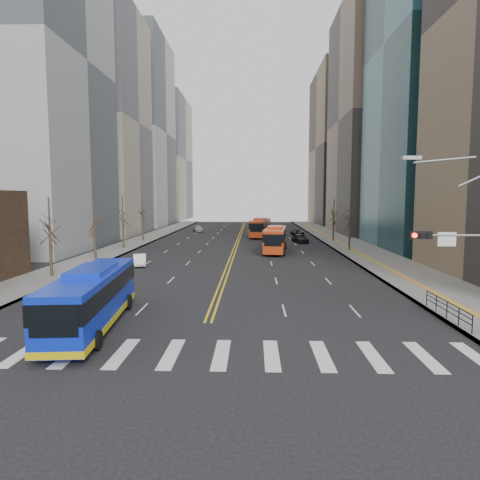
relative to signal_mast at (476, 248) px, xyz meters
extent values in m
plane|color=black|center=(-13.77, -2.00, -4.86)|extent=(220.00, 220.00, 0.00)
cube|color=slate|center=(3.73, 43.00, -4.78)|extent=(7.00, 130.00, 0.15)
cube|color=slate|center=(-30.27, 43.00, -4.78)|extent=(5.00, 130.00, 0.15)
cube|color=silver|center=(-22.04, -2.00, -4.85)|extent=(0.70, 4.00, 0.01)
cube|color=silver|center=(-19.67, -2.00, -4.85)|extent=(0.70, 4.00, 0.01)
cube|color=silver|center=(-17.31, -2.00, -4.85)|extent=(0.70, 4.00, 0.01)
cube|color=silver|center=(-14.95, -2.00, -4.85)|extent=(0.70, 4.00, 0.01)
cube|color=silver|center=(-12.58, -2.00, -4.85)|extent=(0.70, 4.00, 0.01)
cube|color=silver|center=(-10.22, -2.00, -4.85)|extent=(0.70, 4.00, 0.01)
cube|color=silver|center=(-7.86, -2.00, -4.85)|extent=(0.70, 4.00, 0.01)
cube|color=silver|center=(-5.49, -2.00, -4.85)|extent=(0.70, 4.00, 0.01)
cube|color=silver|center=(-3.13, -2.00, -4.85)|extent=(0.70, 4.00, 0.01)
cube|color=silver|center=(-0.77, -2.00, -4.85)|extent=(0.70, 4.00, 0.01)
cube|color=gold|center=(-13.97, 53.00, -4.85)|extent=(0.15, 100.00, 0.01)
cube|color=gold|center=(-13.57, 53.00, -4.85)|extent=(0.15, 100.00, 0.01)
cube|color=#959598|center=(-44.77, 38.00, 21.14)|extent=(22.00, 24.00, 52.00)
cube|color=gray|center=(-44.77, 64.00, 17.14)|extent=(22.00, 22.00, 44.00)
cube|color=#959598|center=(-43.77, 91.00, 19.14)|extent=(20.00, 26.00, 48.00)
cube|color=#30626D|center=(17.23, 42.00, 24.14)|extent=(20.00, 22.00, 58.00)
cube|color=#806A58|center=(16.23, 69.00, 18.14)|extent=(20.00, 26.00, 46.00)
cube|color=gray|center=(-42.77, 123.00, 15.14)|extent=(18.00, 30.00, 40.00)
cube|color=brown|center=(15.23, 101.00, 16.14)|extent=(18.00, 30.00, 42.00)
cylinder|color=slate|center=(-0.82, 0.00, 0.64)|extent=(4.50, 0.12, 0.12)
cube|color=black|center=(-2.77, 0.00, 0.64)|extent=(1.10, 0.28, 0.38)
cylinder|color=#FF190C|center=(-3.12, -0.16, 0.64)|extent=(0.24, 0.08, 0.24)
cylinder|color=black|center=(-2.77, -0.16, 0.64)|extent=(0.24, 0.08, 0.24)
cylinder|color=black|center=(-2.42, -0.16, 0.64)|extent=(0.24, 0.08, 0.24)
cube|color=white|center=(-1.47, 0.00, 0.44)|extent=(0.90, 0.06, 0.70)
cube|color=#999993|center=(-3.37, 0.00, 4.44)|extent=(0.90, 0.35, 0.18)
cube|color=black|center=(0.53, 4.00, -3.71)|extent=(0.04, 6.00, 0.04)
cylinder|color=black|center=(0.53, 1.00, -4.21)|extent=(0.06, 0.06, 1.00)
cylinder|color=black|center=(0.53, 2.50, -4.21)|extent=(0.06, 0.06, 1.00)
cylinder|color=black|center=(0.53, 4.00, -4.21)|extent=(0.06, 0.06, 1.00)
cylinder|color=black|center=(0.53, 5.50, -4.21)|extent=(0.06, 0.06, 1.00)
cylinder|color=black|center=(0.53, 7.00, -4.21)|extent=(0.06, 0.06, 1.00)
cylinder|color=#33281F|center=(-29.77, 17.00, -2.91)|extent=(0.28, 0.28, 3.90)
cylinder|color=#33281F|center=(-29.77, 28.00, -3.06)|extent=(0.28, 0.28, 3.60)
cylinder|color=#33281F|center=(-29.77, 39.00, -2.86)|extent=(0.28, 0.28, 4.00)
cylinder|color=#33281F|center=(-29.77, 50.00, -2.96)|extent=(0.28, 0.28, 3.80)
cylinder|color=#33281F|center=(2.23, 38.00, -3.11)|extent=(0.28, 0.28, 3.50)
cylinder|color=#33281F|center=(2.23, 50.00, -2.98)|extent=(0.28, 0.28, 3.75)
cube|color=#0D29CF|center=(-20.19, 2.00, -3.11)|extent=(3.53, 11.97, 2.80)
cube|color=black|center=(-20.19, 2.00, -2.56)|extent=(3.59, 12.00, 1.01)
cube|color=#0D29CF|center=(-20.19, 2.00, -1.61)|extent=(2.34, 4.29, 0.40)
cube|color=#DABD0B|center=(-20.19, 2.00, -4.31)|extent=(3.59, 12.00, 0.35)
cylinder|color=black|center=(-21.07, -1.87, -4.36)|extent=(0.39, 1.02, 1.00)
cylinder|color=black|center=(-18.62, -1.64, -4.36)|extent=(0.39, 1.02, 1.00)
cylinder|color=black|center=(-21.76, 5.65, -4.36)|extent=(0.39, 1.02, 1.00)
cylinder|color=black|center=(-19.32, 5.87, -4.36)|extent=(0.39, 1.02, 1.00)
cube|color=#B83713|center=(-8.14, 36.20, -3.06)|extent=(3.67, 11.33, 2.89)
cube|color=black|center=(-8.14, 36.20, -2.50)|extent=(3.73, 11.35, 1.04)
cube|color=#B83713|center=(-8.14, 36.20, -1.52)|extent=(2.42, 4.08, 0.40)
cylinder|color=black|center=(-9.76, 32.79, -4.36)|extent=(0.40, 1.03, 1.00)
cylinder|color=black|center=(-7.25, 32.53, -4.36)|extent=(0.40, 1.03, 1.00)
cylinder|color=black|center=(-9.03, 39.88, -4.36)|extent=(0.40, 1.03, 1.00)
cylinder|color=black|center=(-6.51, 39.61, -4.36)|extent=(0.40, 1.03, 1.00)
cube|color=#B83713|center=(-9.82, 58.11, -3.05)|extent=(4.17, 11.50, 2.92)
cube|color=black|center=(-9.82, 58.11, -2.48)|extent=(4.24, 11.53, 1.05)
cube|color=#B83713|center=(-9.82, 58.11, -1.49)|extent=(2.60, 4.19, 0.40)
cylinder|color=black|center=(-11.61, 54.74, -4.36)|extent=(0.44, 1.03, 1.00)
cylinder|color=black|center=(-9.08, 54.37, -4.36)|extent=(0.44, 1.03, 1.00)
cylinder|color=black|center=(-10.56, 61.86, -4.36)|extent=(0.44, 1.03, 1.00)
cylinder|color=black|center=(-8.03, 61.48, -4.36)|extent=(0.44, 1.03, 1.00)
imported|color=white|center=(-23.40, 23.98, -4.23)|extent=(2.18, 4.01, 1.25)
imported|color=black|center=(-3.49, 48.28, -4.12)|extent=(2.82, 4.61, 1.47)
imported|color=#A1A2A6|center=(-23.06, 69.99, -4.22)|extent=(2.84, 4.70, 1.28)
imported|color=black|center=(-2.50, 62.01, -4.30)|extent=(2.67, 4.30, 1.11)
camera|label=1|loc=(-11.08, -21.46, 2.51)|focal=32.00mm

